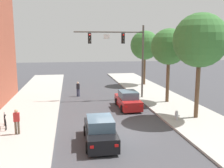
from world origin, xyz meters
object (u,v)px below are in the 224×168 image
street_tree_second (169,47)px  bicycle_leaning (5,122)px  street_tree_nearest (200,41)px  traffic_signal_mast (124,48)px  pedestrian_crossing_road (78,88)px  car_following_black (100,131)px  pedestrian_sidewalk_left_walker (17,120)px  fire_hydrant (177,115)px  street_tree_third (145,45)px  car_lead_red (128,100)px

street_tree_second → bicycle_leaning: bearing=-159.4°
street_tree_nearest → street_tree_second: 5.34m
traffic_signal_mast → pedestrian_crossing_road: (-4.65, 2.14, -4.46)m
traffic_signal_mast → street_tree_second: 4.57m
car_following_black → pedestrian_sidewalk_left_walker: (-5.07, 1.95, 0.34)m
traffic_signal_mast → fire_hydrant: (2.35, -8.05, -4.86)m
pedestrian_sidewalk_left_walker → traffic_signal_mast: bearing=45.6°
pedestrian_crossing_road → street_tree_nearest: bearing=-48.3°
pedestrian_sidewalk_left_walker → bicycle_leaning: 1.92m
bicycle_leaning → street_tree_third: (14.67, 15.36, 4.97)m
street_tree_second → street_tree_third: bearing=85.7°
car_following_black → fire_hydrant: car_following_black is taller
car_lead_red → bicycle_leaning: 10.46m
pedestrian_sidewalk_left_walker → street_tree_nearest: (13.04, 1.41, 5.00)m
car_following_black → pedestrian_crossing_road: 13.22m
traffic_signal_mast → car_lead_red: 5.88m
car_following_black → street_tree_nearest: size_ratio=0.54×
car_lead_red → street_tree_nearest: 8.10m
car_lead_red → car_following_black: size_ratio=0.99×
pedestrian_sidewalk_left_walker → fire_hydrant: pedestrian_sidewalk_left_walker is taller
car_lead_red → street_tree_third: bearing=66.1°
car_lead_red → bicycle_leaning: size_ratio=2.48×
traffic_signal_mast → street_tree_second: (3.89, -2.40, 0.13)m
traffic_signal_mast → car_following_black: 12.60m
pedestrian_sidewalk_left_walker → street_tree_second: street_tree_second is taller
traffic_signal_mast → street_tree_second: traffic_signal_mast is taller
pedestrian_sidewalk_left_walker → pedestrian_crossing_road: (4.28, 11.25, -0.15)m
fire_hydrant → street_tree_nearest: 5.84m
pedestrian_sidewalk_left_walker → street_tree_nearest: bearing=6.2°
street_tree_third → car_lead_red: bearing=-113.9°
traffic_signal_mast → street_tree_third: bearing=59.0°
car_following_black → street_tree_second: size_ratio=0.60×
traffic_signal_mast → bicycle_leaning: size_ratio=4.39×
car_lead_red → bicycle_leaning: bearing=-157.3°
pedestrian_crossing_road → street_tree_third: size_ratio=0.22×
pedestrian_crossing_road → traffic_signal_mast: bearing=-24.7°
traffic_signal_mast → pedestrian_sidewalk_left_walker: 13.46m
car_following_black → pedestrian_sidewalk_left_walker: bearing=159.0°
pedestrian_crossing_road → fire_hydrant: 12.36m
car_following_black → fire_hydrant: bearing=25.9°
traffic_signal_mast → street_tree_nearest: street_tree_nearest is taller
pedestrian_sidewalk_left_walker → bicycle_leaning: pedestrian_sidewalk_left_walker is taller
pedestrian_crossing_road → street_tree_second: size_ratio=0.23×
fire_hydrant → street_tree_nearest: size_ratio=0.09×
car_following_black → bicycle_leaning: bearing=150.8°
car_lead_red → bicycle_leaning: (-9.65, -4.04, -0.18)m
bicycle_leaning → street_tree_second: (13.90, 5.21, 4.96)m
fire_hydrant → pedestrian_sidewalk_left_walker: bearing=-174.6°
street_tree_nearest → street_tree_third: street_tree_nearest is taller
car_lead_red → pedestrian_sidewalk_left_walker: (-8.57, -5.53, 0.34)m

